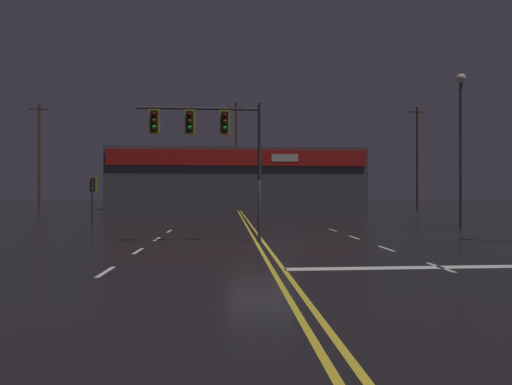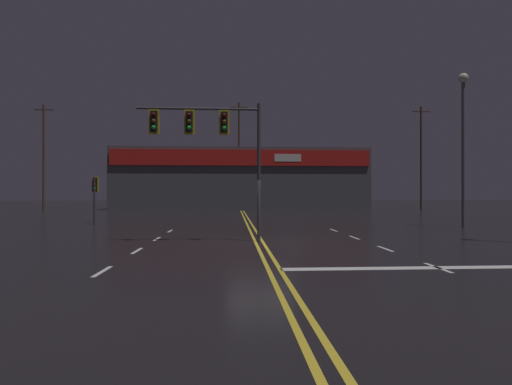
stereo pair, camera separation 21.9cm
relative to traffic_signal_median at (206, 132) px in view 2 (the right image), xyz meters
name	(u,v)px [view 2 (the right image)]	position (x,y,z in m)	size (l,w,h in m)	color
ground_plane	(260,243)	(2.12, -0.58, -4.42)	(200.00, 200.00, 0.00)	black
road_markings	(282,246)	(2.87, -1.52, -4.42)	(12.82, 60.00, 0.01)	gold
traffic_signal_median	(206,132)	(0.00, 0.00, 0.00)	(4.97, 0.36, 5.62)	#38383D
traffic_signal_corner_northwest	(95,189)	(-7.64, 9.60, -2.21)	(0.42, 0.36, 3.03)	#38383D
streetlight_near_left	(463,128)	(14.41, 6.20, 1.33)	(0.56, 0.56, 8.94)	#59595E
building_backdrop	(241,180)	(2.12, 36.45, -0.62)	(31.61, 10.23, 7.58)	#4C4C51
utility_pole_row	(240,156)	(1.90, 31.73, 2.11)	(47.48, 0.26, 12.89)	#4C3828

